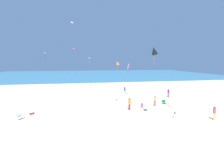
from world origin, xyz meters
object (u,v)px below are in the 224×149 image
person_0 (175,116)px  kite_pink (128,67)px  person_5 (142,106)px  cooler_box (32,113)px  kite_orange (117,63)px  kite_blue (135,49)px  kite_green (89,58)px  person_1 (125,90)px  beach_chair_mid_beach (20,116)px  kite_magenta (74,49)px  kite_white (72,22)px  person_7 (179,104)px  kite_black (154,51)px  person_4 (214,112)px  person_6 (168,92)px  person_2 (129,103)px  kite_lime (45,53)px  person_3 (155,100)px  beach_chair_near_camera (164,102)px

person_0 → kite_pink: bearing=52.6°
person_5 → cooler_box: bearing=101.7°
kite_orange → kite_blue: bearing=61.9°
cooler_box → kite_green: (6.62, 15.58, 7.11)m
cooler_box → person_1: bearing=29.8°
beach_chair_mid_beach → kite_magenta: bearing=116.5°
kite_magenta → kite_white: size_ratio=0.99×
person_5 → kite_white: bearing=52.3°
person_7 → kite_black: kite_black is taller
person_4 → kite_white: (-16.83, 16.76, 13.47)m
cooler_box → person_6: 20.91m
person_2 → kite_green: bearing=88.2°
person_4 → kite_blue: (-2.31, 19.77, 8.50)m
person_6 → kite_white: size_ratio=0.95×
person_4 → kite_white: 27.30m
person_0 → kite_orange: size_ratio=0.44×
person_0 → person_1: bearing=53.1°
person_2 → kite_blue: size_ratio=1.64×
kite_magenta → person_5: bearing=-59.8°
kite_lime → person_1: bearing=-30.1°
person_0 → person_4: size_ratio=0.48×
person_7 → person_6: bearing=-79.3°
person_3 → kite_black: bearing=14.0°
kite_lime → kite_white: kite_white is taller
person_7 → kite_orange: (-8.57, 1.90, 5.78)m
person_0 → kite_pink: (-2.57, 10.14, 5.15)m
kite_pink → person_1: bearing=109.3°
person_4 → kite_black: size_ratio=0.77×
person_4 → kite_magenta: (-17.54, 24.27, 8.95)m
kite_lime → kite_pink: 20.98m
kite_green → person_0: bearing=-63.4°
kite_white → kite_blue: 15.64m
beach_chair_near_camera → person_7: (1.52, -1.27, 0.03)m
person_2 → person_6: bearing=9.9°
kite_lime → kite_pink: (17.60, -11.01, -3.04)m
cooler_box → person_0: person_0 is taller
cooler_box → kite_lime: (-3.96, 17.62, 8.30)m
kite_orange → person_4: bearing=-35.4°
beach_chair_near_camera → kite_lime: kite_lime is taller
beach_chair_mid_beach → person_3: 16.77m
kite_magenta → kite_pink: kite_magenta is taller
cooler_box → kite_white: bearing=74.9°
person_6 → kite_magenta: bearing=-44.0°
person_4 → person_5: person_4 is taller
kite_green → person_1: bearing=-50.1°
beach_chair_mid_beach → kite_magenta: kite_magenta is taller
kite_orange → kite_pink: kite_orange is taller
person_1 → kite_green: (-6.67, 7.97, 6.36)m
cooler_box → person_5: bearing=1.1°
person_4 → beach_chair_near_camera: bearing=160.8°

